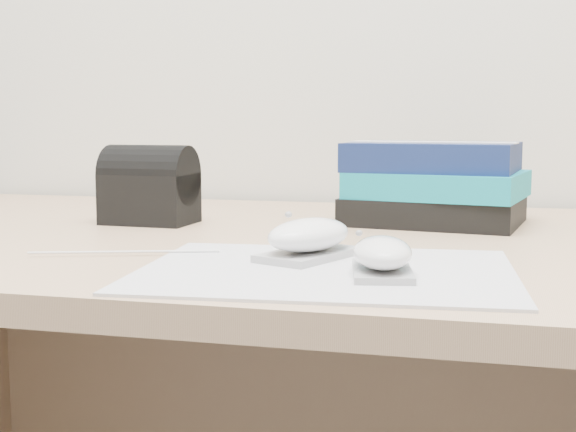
% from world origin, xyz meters
% --- Properties ---
extents(desk, '(1.60, 0.80, 0.73)m').
position_xyz_m(desk, '(0.00, 1.64, 0.50)').
color(desk, '#A77E5C').
rests_on(desk, ground).
extents(mousepad, '(0.38, 0.31, 0.00)m').
position_xyz_m(mousepad, '(0.00, 1.34, 0.73)').
color(mousepad, '#9B9AA2').
rests_on(mousepad, desk).
extents(mouse_rear, '(0.10, 0.13, 0.05)m').
position_xyz_m(mouse_rear, '(-0.03, 1.40, 0.75)').
color(mouse_rear, '#9E9EA0').
rests_on(mouse_rear, mousepad).
extents(mouse_front, '(0.07, 0.11, 0.04)m').
position_xyz_m(mouse_front, '(0.06, 1.33, 0.75)').
color(mouse_front, '#949496').
rests_on(mouse_front, mousepad).
extents(usb_cable, '(0.20, 0.07, 0.00)m').
position_xyz_m(usb_cable, '(-0.23, 1.38, 0.73)').
color(usb_cable, silver).
rests_on(usb_cable, mousepad).
extents(book_stack, '(0.26, 0.22, 0.12)m').
position_xyz_m(book_stack, '(0.08, 1.74, 0.79)').
color(book_stack, black).
rests_on(book_stack, desk).
extents(pouch, '(0.13, 0.09, 0.11)m').
position_xyz_m(pouch, '(-0.31, 1.64, 0.78)').
color(pouch, black).
rests_on(pouch, desk).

